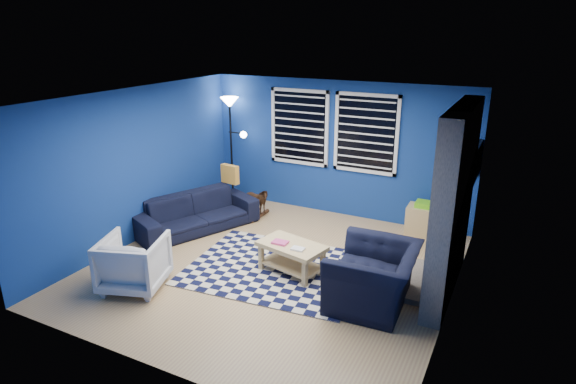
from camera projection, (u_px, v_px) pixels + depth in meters
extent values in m
plane|color=tan|center=(273.00, 268.00, 7.14)|extent=(5.00, 5.00, 0.00)
plane|color=white|center=(271.00, 98.00, 6.32)|extent=(5.00, 5.00, 0.00)
plane|color=navy|center=(337.00, 149.00, 8.84)|extent=(5.00, 0.00, 5.00)
plane|color=navy|center=(137.00, 166.00, 7.79)|extent=(0.00, 5.00, 5.00)
plane|color=navy|center=(458.00, 218.00, 5.67)|extent=(0.00, 5.00, 5.00)
cube|color=gray|center=(453.00, 203.00, 6.15)|extent=(0.26, 2.00, 2.50)
cube|color=black|center=(435.00, 264.00, 6.50)|extent=(0.04, 0.70, 0.60)
cube|color=gray|center=(423.00, 282.00, 6.66)|extent=(0.50, 1.20, 0.08)
cube|color=black|center=(300.00, 127.00, 9.03)|extent=(1.05, 0.02, 1.30)
cube|color=white|center=(300.00, 90.00, 8.80)|extent=(1.17, 0.05, 0.06)
cube|color=white|center=(299.00, 162.00, 9.24)|extent=(1.17, 0.05, 0.06)
cube|color=black|center=(366.00, 134.00, 8.48)|extent=(1.05, 0.02, 1.30)
cube|color=white|center=(368.00, 95.00, 8.25)|extent=(1.17, 0.05, 0.06)
cube|color=white|center=(364.00, 171.00, 8.69)|extent=(1.17, 0.05, 0.06)
cube|color=black|center=(476.00, 164.00, 7.33)|extent=(0.06, 1.00, 0.58)
cube|color=black|center=(473.00, 164.00, 7.35)|extent=(0.01, 0.92, 0.50)
cube|color=black|center=(276.00, 268.00, 7.10)|extent=(2.67, 2.22, 0.02)
imported|color=black|center=(196.00, 213.00, 8.40)|extent=(2.29, 1.64, 0.62)
imported|color=black|center=(374.00, 277.00, 6.10)|extent=(1.24, 1.09, 0.77)
imported|color=gray|center=(134.00, 262.00, 6.49)|extent=(1.02, 1.03, 0.74)
imported|color=#4D2618|center=(255.00, 201.00, 8.95)|extent=(0.32, 0.61, 0.50)
cube|color=tan|center=(292.00, 246.00, 6.86)|extent=(1.04, 0.74, 0.06)
cube|color=tan|center=(292.00, 264.00, 6.96)|extent=(0.94, 0.64, 0.03)
cube|color=#CC3A7E|center=(280.00, 242.00, 6.87)|extent=(0.25, 0.20, 0.03)
cube|color=silver|center=(298.00, 249.00, 6.68)|extent=(0.20, 0.17, 0.03)
cube|color=tan|center=(260.00, 260.00, 6.93)|extent=(0.08, 0.08, 0.38)
cube|color=tan|center=(311.00, 272.00, 6.59)|extent=(0.08, 0.08, 0.38)
cube|color=tan|center=(274.00, 249.00, 7.28)|extent=(0.08, 0.08, 0.38)
cube|color=tan|center=(323.00, 260.00, 6.94)|extent=(0.08, 0.08, 0.38)
cube|color=tan|center=(424.00, 221.00, 8.22)|extent=(0.60, 0.41, 0.49)
cube|color=black|center=(424.00, 221.00, 8.22)|extent=(0.52, 0.37, 0.39)
cube|color=#6AD619|center=(426.00, 205.00, 8.13)|extent=(0.35, 0.27, 0.09)
cylinder|color=black|center=(233.00, 199.00, 9.95)|extent=(0.26, 0.26, 0.03)
cylinder|color=black|center=(231.00, 153.00, 9.63)|extent=(0.04, 0.04, 1.96)
cone|color=white|center=(229.00, 102.00, 9.30)|extent=(0.35, 0.35, 0.20)
sphere|color=white|center=(243.00, 135.00, 9.31)|extent=(0.13, 0.13, 0.13)
cube|color=gold|center=(230.00, 174.00, 8.92)|extent=(0.38, 0.17, 0.34)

